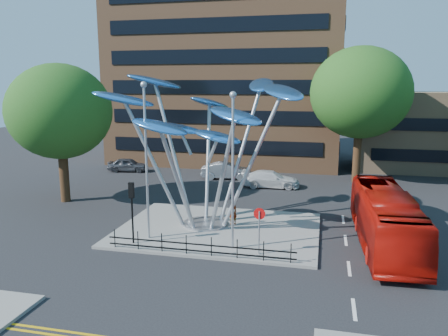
% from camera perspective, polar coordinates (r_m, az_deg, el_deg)
% --- Properties ---
extents(ground, '(120.00, 120.00, 0.00)m').
position_cam_1_polar(ground, '(21.28, -1.96, -13.52)').
color(ground, black).
rests_on(ground, ground).
extents(traffic_island, '(12.00, 9.00, 0.15)m').
position_cam_1_polar(traffic_island, '(26.89, -0.71, -8.02)').
color(traffic_island, slate).
rests_on(traffic_island, ground).
extents(brick_tower, '(25.00, 15.00, 30.00)m').
position_cam_1_polar(brick_tower, '(52.26, 0.76, 17.73)').
color(brick_tower, brown).
rests_on(brick_tower, ground).
extents(low_building_near, '(15.00, 8.00, 8.00)m').
position_cam_1_polar(low_building_near, '(50.15, 25.64, 4.35)').
color(low_building_near, '#A07F5E').
rests_on(low_building_near, ground).
extents(tree_right, '(8.80, 8.80, 12.11)m').
position_cam_1_polar(tree_right, '(40.81, 17.40, 9.35)').
color(tree_right, black).
rests_on(tree_right, ground).
extents(tree_left, '(7.60, 7.60, 10.32)m').
position_cam_1_polar(tree_left, '(34.51, -20.67, 6.89)').
color(tree_left, black).
rests_on(tree_left, ground).
extents(leaf_sculpture, '(12.72, 9.54, 9.51)m').
position_cam_1_polar(leaf_sculpture, '(26.43, -2.66, 6.72)').
color(leaf_sculpture, '#9EA0A5').
rests_on(leaf_sculpture, traffic_island).
extents(street_lamp_left, '(0.36, 0.36, 8.80)m').
position_cam_1_polar(street_lamp_left, '(24.41, -10.17, 2.63)').
color(street_lamp_left, '#9EA0A5').
rests_on(street_lamp_left, traffic_island).
extents(street_lamp_right, '(0.36, 0.36, 8.30)m').
position_cam_1_polar(street_lamp_right, '(22.48, 1.16, 1.43)').
color(street_lamp_right, '#9EA0A5').
rests_on(street_lamp_right, traffic_island).
extents(traffic_light_island, '(0.28, 0.18, 3.42)m').
position_cam_1_polar(traffic_light_island, '(24.27, -11.96, -4.10)').
color(traffic_light_island, black).
rests_on(traffic_light_island, traffic_island).
extents(no_entry_sign_island, '(0.60, 0.10, 2.45)m').
position_cam_1_polar(no_entry_sign_island, '(22.55, 4.63, -7.17)').
color(no_entry_sign_island, '#9EA0A5').
rests_on(no_entry_sign_island, traffic_island).
extents(pedestrian_railing_front, '(10.00, 0.06, 1.00)m').
position_cam_1_polar(pedestrian_railing_front, '(22.82, -3.32, -10.29)').
color(pedestrian_railing_front, black).
rests_on(pedestrian_railing_front, traffic_island).
extents(red_bus, '(3.01, 11.15, 3.08)m').
position_cam_1_polar(red_bus, '(25.72, 20.28, -6.18)').
color(red_bus, '#A30E07').
rests_on(red_bus, ground).
extents(pedestrian, '(0.66, 0.63, 1.52)m').
position_cam_1_polar(pedestrian, '(27.37, 1.16, -5.84)').
color(pedestrian, gray).
rests_on(pedestrian, traffic_island).
extents(parked_car_left, '(4.27, 2.23, 1.39)m').
position_cam_1_polar(parked_car_left, '(45.59, -12.42, 0.42)').
color(parked_car_left, '#43454C').
rests_on(parked_car_left, ground).
extents(parked_car_mid, '(4.87, 2.34, 1.54)m').
position_cam_1_polar(parked_car_mid, '(41.07, 0.30, -0.36)').
color(parked_car_mid, '#A5A6AC').
rests_on(parked_car_mid, ground).
extents(parked_car_right, '(5.09, 2.38, 1.44)m').
position_cam_1_polar(parked_car_right, '(37.91, 6.11, -1.46)').
color(parked_car_right, silver).
rests_on(parked_car_right, ground).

